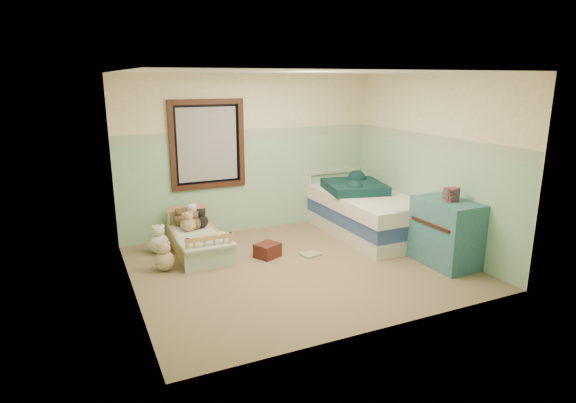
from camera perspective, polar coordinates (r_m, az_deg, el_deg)
name	(u,v)px	position (r m, az deg, el deg)	size (l,w,h in m)	color
floor	(299,267)	(6.38, 1.37, -7.88)	(4.20, 3.60, 0.02)	#7F674F
ceiling	(301,71)	(5.90, 1.52, 15.38)	(4.20, 3.60, 0.02)	silver
wall_back	(250,154)	(7.65, -4.56, 5.68)	(4.20, 0.04, 2.50)	beige
wall_front	(385,209)	(4.51, 11.58, -0.85)	(4.20, 0.04, 2.50)	beige
wall_left	(126,190)	(5.44, -18.82, 1.29)	(0.04, 3.60, 2.50)	beige
wall_right	(430,162)	(7.18, 16.70, 4.53)	(0.04, 3.60, 2.50)	beige
wainscot_mint	(251,185)	(7.73, -4.44, 2.00)	(4.20, 0.01, 1.50)	#7CB883
border_strip	(250,134)	(7.59, -4.57, 8.09)	(4.20, 0.01, 0.15)	#547D5E
window_frame	(208,145)	(7.37, -9.62, 6.75)	(1.16, 0.06, 1.36)	black
window_blinds	(207,144)	(7.38, -9.64, 6.76)	(0.92, 0.01, 1.12)	#ADADAB
toddler_bed_frame	(199,248)	(6.93, -10.67, -5.47)	(0.64, 1.27, 0.16)	tan
toddler_mattress	(198,238)	(6.88, -10.73, -4.36)	(0.58, 1.22, 0.12)	silver
patchwork_quilt	(205,242)	(6.50, -9.89, -4.78)	(0.69, 0.64, 0.03)	#739DBA
plush_bed_brown	(179,220)	(7.27, -12.91, -2.19)	(0.18, 0.18, 0.18)	brown
plush_bed_white	(193,217)	(7.31, -11.39, -1.88)	(0.22, 0.22, 0.22)	white
plush_bed_tan	(186,224)	(7.08, -12.13, -2.65)	(0.17, 0.17, 0.17)	tan
plush_bed_dark	(202,221)	(7.12, -10.34, -2.34)	(0.20, 0.20, 0.20)	black
plush_floor_cream	(159,243)	(7.05, -15.24, -4.88)	(0.28, 0.28, 0.28)	beige
plush_floor_tan	(165,261)	(6.41, -14.59, -6.91)	(0.26, 0.26, 0.26)	tan
twin_bed_frame	(366,228)	(7.69, 9.32, -3.16)	(1.04, 2.07, 0.22)	silver
twin_boxspring	(366,215)	(7.63, 9.39, -1.58)	(1.04, 2.07, 0.22)	navy
twin_mattress	(367,201)	(7.57, 9.45, 0.02)	(1.08, 2.12, 0.22)	white
teal_blanket	(354,187)	(7.74, 7.96, 1.78)	(0.88, 0.93, 0.14)	black
dresser	(446,232)	(6.66, 18.42, -3.55)	(0.55, 0.88, 0.88)	#2A5E68
book_stack	(451,195)	(6.50, 18.99, 0.78)	(0.17, 0.13, 0.17)	brown
red_pillow	(267,250)	(6.67, -2.48, -5.87)	(0.31, 0.27, 0.19)	maroon
floor_book	(311,254)	(6.77, 2.76, -6.32)	(0.27, 0.21, 0.03)	yellow
extra_plush_0	(189,225)	(7.00, -11.78, -2.73)	(0.20, 0.20, 0.20)	tan
extra_plush_1	(195,223)	(7.06, -11.14, -2.59)	(0.19, 0.19, 0.19)	brown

